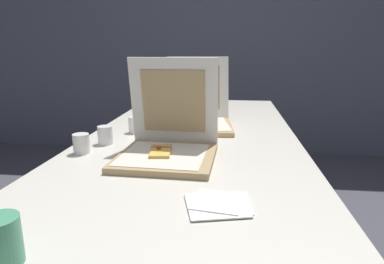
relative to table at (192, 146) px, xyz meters
name	(u,v)px	position (x,y,z in m)	size (l,w,h in m)	color
wall_back	(216,28)	(0.00, 2.17, 0.62)	(10.00, 0.10, 2.60)	slate
table	(192,146)	(0.00, 0.00, 0.00)	(0.93, 2.16, 0.72)	silver
pizza_box_front	(168,144)	(-0.05, -0.31, 0.10)	(0.35, 0.35, 0.35)	tan
pizza_box_middle	(197,117)	(0.01, 0.19, 0.09)	(0.37, 0.48, 0.34)	tan
cup_white_far	(162,113)	(-0.21, 0.34, 0.08)	(0.06, 0.06, 0.07)	white
cup_white_near_center	(105,135)	(-0.34, -0.16, 0.08)	(0.06, 0.06, 0.07)	white
cup_white_near_left	(81,144)	(-0.38, -0.30, 0.08)	(0.06, 0.06, 0.07)	white
cup_white_mid	(135,125)	(-0.27, 0.04, 0.08)	(0.06, 0.06, 0.07)	white
cup_printed_front	(0,241)	(-0.24, -0.95, 0.09)	(0.07, 0.07, 0.09)	#4C9E75
napkin_pile	(219,203)	(0.15, -0.67, 0.05)	(0.18, 0.18, 0.01)	white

